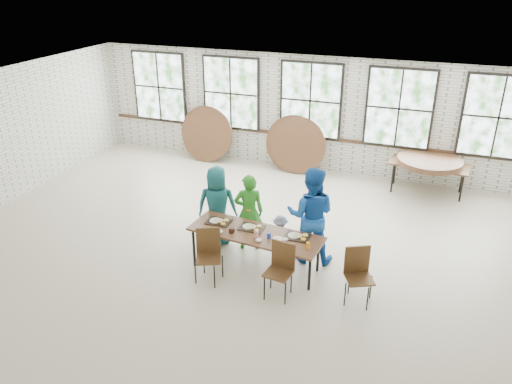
% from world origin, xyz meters
% --- Properties ---
extents(room, '(12.00, 12.00, 12.00)m').
position_xyz_m(room, '(0.00, 4.44, 1.83)').
color(room, beige).
rests_on(room, ground).
extents(dining_table, '(2.47, 1.03, 0.74)m').
position_xyz_m(dining_table, '(0.35, -0.58, 0.69)').
color(dining_table, brown).
rests_on(dining_table, ground).
extents(chair_near_left, '(0.55, 0.54, 0.95)m').
position_xyz_m(chair_near_left, '(-0.31, -1.14, 0.56)').
color(chair_near_left, '#4F331A').
rests_on(chair_near_left, ground).
extents(chair_near_right, '(0.47, 0.46, 0.95)m').
position_xyz_m(chair_near_right, '(1.00, -1.15, 0.56)').
color(chair_near_right, '#4F331A').
rests_on(chair_near_right, ground).
extents(chair_spare, '(0.56, 0.55, 0.95)m').
position_xyz_m(chair_spare, '(2.22, -0.85, 0.56)').
color(chair_spare, '#4F331A').
rests_on(chair_spare, ground).
extents(adult_teal, '(0.89, 0.71, 1.60)m').
position_xyz_m(adult_teal, '(-0.68, 0.07, 0.80)').
color(adult_teal, '#1A645E').
rests_on(adult_teal, ground).
extents(adult_green, '(0.66, 0.56, 1.54)m').
position_xyz_m(adult_green, '(-0.02, 0.07, 0.77)').
color(adult_green, '#277A20').
rests_on(adult_green, ground).
extents(toddler, '(0.52, 0.31, 0.80)m').
position_xyz_m(toddler, '(0.61, 0.07, 0.40)').
color(toddler, '#121439').
rests_on(toddler, ground).
extents(adult_blue, '(0.98, 0.82, 1.84)m').
position_xyz_m(adult_blue, '(1.18, 0.07, 0.92)').
color(adult_blue, '#1751A7').
rests_on(adult_blue, ground).
extents(storage_table, '(1.87, 0.93, 0.74)m').
position_xyz_m(storage_table, '(3.08, 3.95, 0.69)').
color(storage_table, brown).
rests_on(storage_table, ground).
extents(tabletop_clutter, '(2.03, 0.62, 0.11)m').
position_xyz_m(tabletop_clutter, '(0.45, -0.61, 0.77)').
color(tabletop_clutter, black).
rests_on(tabletop_clutter, dining_table).
extents(round_tops_stacked, '(1.50, 1.50, 0.13)m').
position_xyz_m(round_tops_stacked, '(3.08, 3.95, 0.80)').
color(round_tops_stacked, brown).
rests_on(round_tops_stacked, storage_table).
extents(round_tops_leaning, '(4.18, 0.52, 1.49)m').
position_xyz_m(round_tops_leaning, '(-1.58, 4.19, 0.73)').
color(round_tops_leaning, brown).
rests_on(round_tops_leaning, ground).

